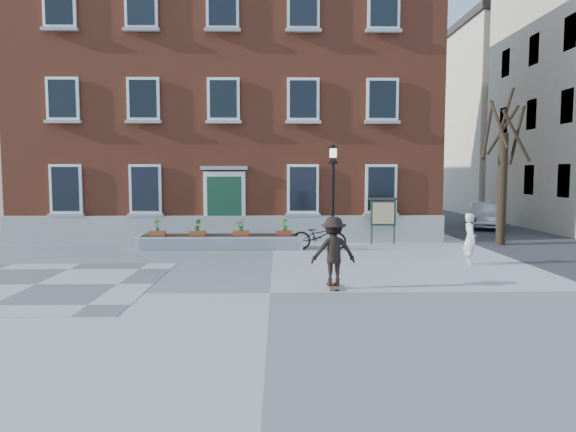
{
  "coord_description": "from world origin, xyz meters",
  "views": [
    {
      "loc": [
        0.2,
        -12.01,
        2.85
      ],
      "look_at": [
        0.5,
        4.0,
        1.5
      ],
      "focal_mm": 32.0,
      "sensor_mm": 36.0,
      "label": 1
    }
  ],
  "objects_px": {
    "bystander": "(470,239)",
    "skateboarder": "(333,251)",
    "lamp_post": "(333,181)",
    "bicycle": "(319,236)",
    "notice_board": "(383,213)",
    "parked_car": "(485,215)"
  },
  "relations": [
    {
      "from": "bicycle",
      "to": "notice_board",
      "type": "distance_m",
      "value": 3.13
    },
    {
      "from": "parked_car",
      "to": "notice_board",
      "type": "distance_m",
      "value": 8.85
    },
    {
      "from": "skateboarder",
      "to": "lamp_post",
      "type": "bearing_deg",
      "value": 84.1
    },
    {
      "from": "skateboarder",
      "to": "bicycle",
      "type": "bearing_deg",
      "value": 88.57
    },
    {
      "from": "bicycle",
      "to": "parked_car",
      "type": "distance_m",
      "value": 11.81
    },
    {
      "from": "bicycle",
      "to": "skateboarder",
      "type": "distance_m",
      "value": 6.36
    },
    {
      "from": "bystander",
      "to": "lamp_post",
      "type": "bearing_deg",
      "value": 47.33
    },
    {
      "from": "bicycle",
      "to": "bystander",
      "type": "relative_size",
      "value": 1.25
    },
    {
      "from": "bystander",
      "to": "notice_board",
      "type": "relative_size",
      "value": 0.86
    },
    {
      "from": "parked_car",
      "to": "notice_board",
      "type": "xyz_separation_m",
      "value": [
        -6.53,
        -5.94,
        0.6
      ]
    },
    {
      "from": "notice_board",
      "to": "bicycle",
      "type": "bearing_deg",
      "value": -151.13
    },
    {
      "from": "bystander",
      "to": "skateboarder",
      "type": "height_order",
      "value": "skateboarder"
    },
    {
      "from": "bicycle",
      "to": "lamp_post",
      "type": "height_order",
      "value": "lamp_post"
    },
    {
      "from": "lamp_post",
      "to": "notice_board",
      "type": "distance_m",
      "value": 2.57
    },
    {
      "from": "bystander",
      "to": "bicycle",
      "type": "bearing_deg",
      "value": 56.81
    },
    {
      "from": "bystander",
      "to": "lamp_post",
      "type": "xyz_separation_m",
      "value": [
        -3.89,
        3.78,
        1.74
      ]
    },
    {
      "from": "lamp_post",
      "to": "skateboarder",
      "type": "distance_m",
      "value": 7.26
    },
    {
      "from": "skateboarder",
      "to": "bystander",
      "type": "bearing_deg",
      "value": 35.25
    },
    {
      "from": "bicycle",
      "to": "parked_car",
      "type": "height_order",
      "value": "parked_car"
    },
    {
      "from": "bystander",
      "to": "parked_car",
      "type": "bearing_deg",
      "value": -22.82
    },
    {
      "from": "bystander",
      "to": "skateboarder",
      "type": "distance_m",
      "value": 5.65
    },
    {
      "from": "parked_car",
      "to": "bystander",
      "type": "bearing_deg",
      "value": -97.01
    }
  ]
}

